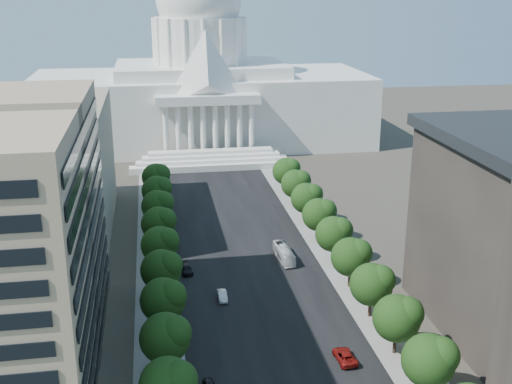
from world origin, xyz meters
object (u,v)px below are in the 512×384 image
car_dark_b (186,269)px  city_bus (284,253)px  car_silver (222,296)px  car_red (345,356)px

car_dark_b → city_bus: city_bus is taller
car_dark_b → city_bus: size_ratio=0.51×
car_silver → car_red: size_ratio=0.79×
car_silver → car_dark_b: bearing=114.4°
car_red → city_bus: size_ratio=0.56×
car_red → car_dark_b: bearing=-61.5°
car_silver → city_bus: bearing=46.2°
car_dark_b → city_bus: 21.19m
car_silver → city_bus: size_ratio=0.45×
car_dark_b → car_silver: bearing=-72.8°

